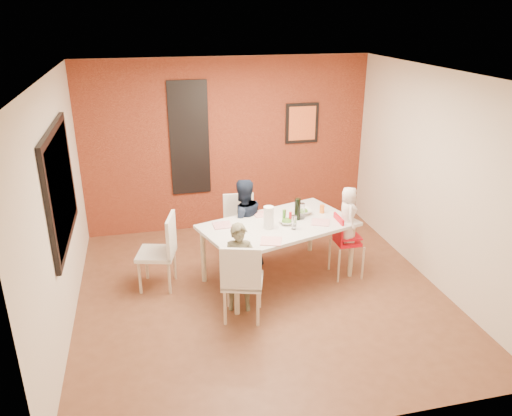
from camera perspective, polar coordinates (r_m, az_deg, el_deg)
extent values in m
plane|color=brown|center=(6.40, 0.62, -9.74)|extent=(4.50, 4.50, 0.00)
cube|color=silver|center=(5.49, 0.74, 15.02)|extent=(4.50, 4.50, 0.02)
cube|color=beige|center=(7.91, -3.24, 7.17)|extent=(4.50, 0.02, 2.70)
cube|color=beige|center=(3.87, 8.76, -9.65)|extent=(4.50, 0.02, 2.70)
cube|color=beige|center=(5.73, -21.72, -0.22)|extent=(0.02, 4.50, 2.70)
cube|color=beige|center=(6.68, 19.79, 3.09)|extent=(0.02, 4.50, 2.70)
cube|color=maroon|center=(7.89, -3.22, 7.13)|extent=(4.50, 0.02, 2.70)
cube|color=black|center=(5.85, -21.47, 2.34)|extent=(0.05, 1.70, 1.30)
cube|color=black|center=(5.85, -21.32, 2.35)|extent=(0.02, 1.55, 1.15)
cube|color=silver|center=(7.76, -7.63, 7.87)|extent=(0.55, 0.03, 1.70)
cube|color=black|center=(7.76, -7.62, 7.86)|extent=(0.60, 0.03, 1.76)
cube|color=black|center=(8.09, 5.28, 9.63)|extent=(0.54, 0.03, 0.64)
cube|color=orange|center=(8.07, 5.31, 9.61)|extent=(0.44, 0.01, 0.54)
cube|color=silver|center=(6.39, 2.60, -2.00)|extent=(2.14, 1.60, 0.04)
cylinder|color=#C2B390|center=(5.83, -2.21, -8.88)|extent=(0.06, 0.06, 0.75)
cylinder|color=#C2B390|center=(6.53, -6.03, -5.42)|extent=(0.06, 0.06, 0.75)
cylinder|color=#C2B390|center=(6.73, 10.84, -4.81)|extent=(0.06, 0.06, 0.75)
cylinder|color=#C2B390|center=(7.34, 6.27, -2.19)|extent=(0.06, 0.06, 0.75)
cube|color=silver|center=(5.75, -1.55, -8.35)|extent=(0.56, 0.56, 0.05)
cube|color=silver|center=(5.44, -1.76, -7.09)|extent=(0.45, 0.17, 0.52)
cylinder|color=#C9B195|center=(6.02, 0.41, -9.50)|extent=(0.04, 0.04, 0.45)
cylinder|color=#C9B195|center=(5.70, 0.21, -11.44)|extent=(0.04, 0.04, 0.45)
cylinder|color=#C9B195|center=(6.04, -3.15, -9.37)|extent=(0.04, 0.04, 0.45)
cylinder|color=#C9B195|center=(5.73, -3.56, -11.29)|extent=(0.04, 0.04, 0.45)
cube|color=white|center=(7.01, -1.78, -2.67)|extent=(0.46, 0.46, 0.05)
cube|color=white|center=(7.10, -2.02, -0.21)|extent=(0.43, 0.07, 0.49)
cylinder|color=#BCAA8C|center=(6.94, -3.02, -5.09)|extent=(0.04, 0.04, 0.42)
cylinder|color=#BCAA8C|center=(7.25, -3.34, -3.84)|extent=(0.04, 0.04, 0.42)
cylinder|color=#BCAA8C|center=(6.98, -0.12, -4.88)|extent=(0.04, 0.04, 0.42)
cylinder|color=#BCAA8C|center=(7.29, -0.57, -3.65)|extent=(0.04, 0.04, 0.42)
cube|color=white|center=(6.46, -11.34, -5.14)|extent=(0.56, 0.56, 0.05)
cube|color=white|center=(6.31, -9.67, -3.10)|extent=(0.16, 0.45, 0.52)
cylinder|color=#C2AE90|center=(6.78, -12.40, -6.21)|extent=(0.04, 0.04, 0.45)
cylinder|color=#C2AE90|center=(6.70, -9.29, -6.31)|extent=(0.04, 0.04, 0.45)
cylinder|color=#C2AE90|center=(6.46, -13.15, -7.75)|extent=(0.04, 0.04, 0.45)
cylinder|color=#C2AE90|center=(6.38, -9.88, -7.88)|extent=(0.04, 0.04, 0.45)
cube|color=red|center=(6.71, 10.39, -3.80)|extent=(0.30, 0.30, 0.04)
cube|color=red|center=(6.57, 9.36, -2.36)|extent=(0.03, 0.30, 0.36)
cube|color=red|center=(6.67, 10.44, -3.14)|extent=(0.30, 0.30, 0.02)
cylinder|color=#BDA98C|center=(6.75, 12.12, -6.21)|extent=(0.03, 0.03, 0.47)
cylinder|color=#BDA98C|center=(6.62, 9.44, -6.57)|extent=(0.03, 0.03, 0.47)
cylinder|color=#BDA98C|center=(7.02, 11.00, -4.95)|extent=(0.03, 0.03, 0.47)
cylinder|color=#BDA98C|center=(6.90, 8.40, -5.28)|extent=(0.03, 0.03, 0.47)
imported|color=brown|center=(5.84, -1.88, -6.85)|extent=(0.45, 0.34, 1.10)
imported|color=black|center=(6.79, -1.53, -1.77)|extent=(0.69, 0.59, 1.26)
imported|color=silver|center=(6.54, 10.46, -0.72)|extent=(0.30, 0.40, 0.74)
cube|color=white|center=(5.90, 1.72, -3.80)|extent=(0.31, 0.31, 0.01)
cube|color=white|center=(6.66, 0.64, -0.69)|extent=(0.23, 0.23, 0.01)
cube|color=white|center=(6.46, 7.39, -1.63)|extent=(0.30, 0.30, 0.01)
cube|color=white|center=(6.33, -3.88, -1.96)|extent=(0.24, 0.24, 0.01)
imported|color=white|center=(6.38, 3.60, -1.58)|extent=(0.22, 0.22, 0.05)
imported|color=silver|center=(6.70, 5.31, -0.40)|extent=(0.25, 0.25, 0.06)
cylinder|color=black|center=(6.47, 4.77, -0.13)|extent=(0.08, 0.08, 0.29)
cylinder|color=silver|center=(6.21, 4.36, -1.64)|extent=(0.06, 0.06, 0.18)
cylinder|color=white|center=(6.52, 5.28, -0.35)|extent=(0.07, 0.07, 0.21)
cylinder|color=white|center=(6.20, 1.46, -1.09)|extent=(0.13, 0.13, 0.29)
cylinder|color=red|center=(6.37, 3.94, -1.12)|extent=(0.04, 0.04, 0.15)
cylinder|color=#3B7727|center=(6.43, 3.21, -0.87)|extent=(0.04, 0.04, 0.16)
cylinder|color=brown|center=(6.51, 3.32, -0.72)|extent=(0.03, 0.03, 0.13)
cylinder|color=orange|center=(6.75, 7.55, -0.11)|extent=(0.06, 0.06, 0.11)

